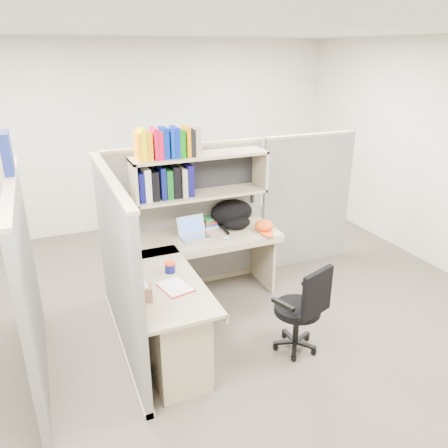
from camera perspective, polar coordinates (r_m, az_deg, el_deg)
name	(u,v)px	position (r m, az deg, el deg)	size (l,w,h in m)	color
ground	(218,326)	(4.41, -0.84, -13.14)	(6.00, 6.00, 0.00)	#39342C
room_shell	(217,165)	(3.73, -0.98, 7.74)	(6.00, 6.00, 6.00)	beige
cubicle	(164,230)	(4.25, -7.81, -0.78)	(3.79, 1.84, 1.95)	#63625E
desk	(186,311)	(3.83, -5.00, -11.31)	(1.74, 1.75, 0.73)	gray
laptop	(195,228)	(4.45, -3.82, -0.56)	(0.30, 0.30, 0.21)	#B8B7BC
backpack	(234,214)	(4.73, 1.32, 1.28)	(0.47, 0.37, 0.28)	black
orange_cap	(264,225)	(4.67, 5.24, -0.19)	(0.21, 0.24, 0.11)	#D94A12
snack_canister	(170,267)	(3.82, -7.07, -5.60)	(0.10, 0.10, 0.09)	#0E1057
tissue_box	(144,289)	(3.42, -10.37, -8.41)	(0.12, 0.12, 0.19)	#8F6551
mouse	(226,238)	(4.45, 0.27, -1.81)	(0.08, 0.05, 0.03)	#9BC2DC
paper_cup	(193,229)	(4.60, -4.09, -0.63)	(0.06, 0.06, 0.09)	white
book_stack	(208,222)	(4.77, -2.13, 0.33)	(0.16, 0.21, 0.10)	gray
loose_paper	(175,286)	(3.62, -6.43, -8.10)	(0.21, 0.28, 0.00)	white
task_chair	(300,322)	(3.98, 9.89, -12.47)	(0.50, 0.46, 0.86)	black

